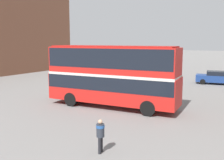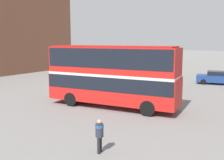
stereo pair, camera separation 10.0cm
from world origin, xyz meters
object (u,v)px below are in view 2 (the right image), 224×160
at_px(parked_car_kerb_near, 216,78).
at_px(parked_car_kerb_far, 118,73).
at_px(pedestrian_foreground, 99,132).
at_px(double_decker_bus, 112,72).

distance_m(parked_car_kerb_near, parked_car_kerb_far, 12.43).
bearing_deg(parked_car_kerb_near, pedestrian_foreground, 77.45).
relative_size(pedestrian_foreground, parked_car_kerb_near, 0.35).
distance_m(pedestrian_foreground, parked_car_kerb_far, 23.73).
xyz_separation_m(parked_car_kerb_near, parked_car_kerb_far, (-12.17, -2.53, 0.02)).
bearing_deg(double_decker_bus, parked_car_kerb_near, 67.27).
distance_m(pedestrian_foreground, parked_car_kerb_near, 23.23).
relative_size(double_decker_bus, parked_car_kerb_near, 2.29).
height_order(pedestrian_foreground, parked_car_kerb_near, pedestrian_foreground).
bearing_deg(parked_car_kerb_far, pedestrian_foreground, -63.42).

